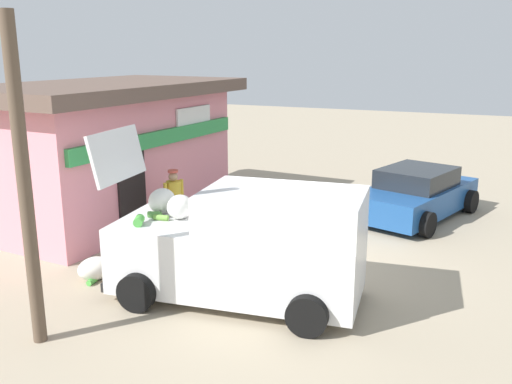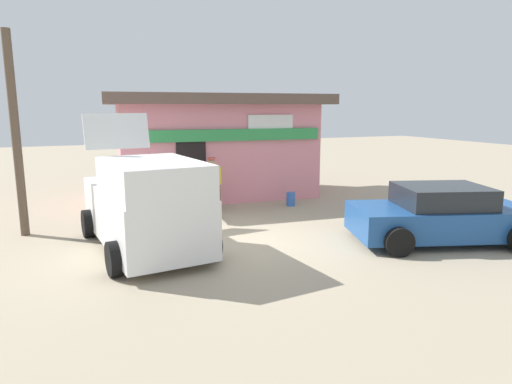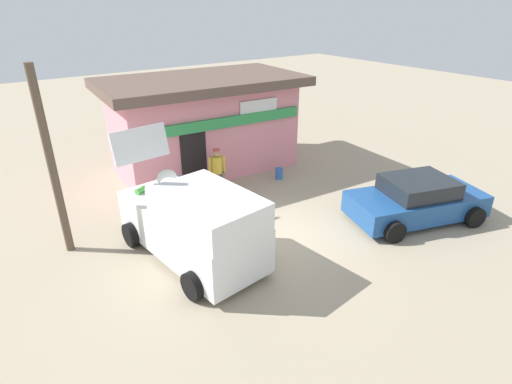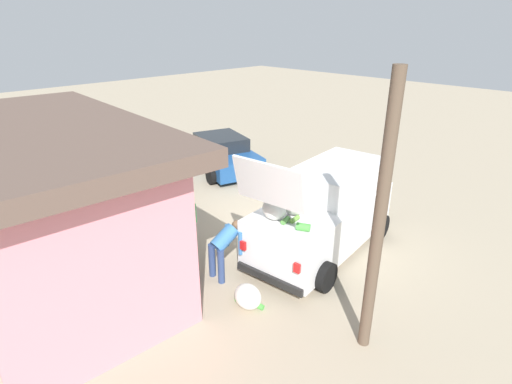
{
  "view_description": "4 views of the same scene",
  "coord_description": "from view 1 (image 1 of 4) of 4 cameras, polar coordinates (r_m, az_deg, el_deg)",
  "views": [
    {
      "loc": [
        -10.29,
        -3.55,
        4.25
      ],
      "look_at": [
        0.72,
        1.28,
        1.18
      ],
      "focal_mm": 39.27,
      "sensor_mm": 36.0,
      "label": 1
    },
    {
      "loc": [
        -3.44,
        -9.32,
        3.03
      ],
      "look_at": [
        0.67,
        0.7,
        0.99
      ],
      "focal_mm": 31.53,
      "sensor_mm": 36.0,
      "label": 2
    },
    {
      "loc": [
        -5.9,
        -7.84,
        6.02
      ],
      "look_at": [
        0.3,
        0.94,
        0.92
      ],
      "focal_mm": 28.78,
      "sensor_mm": 36.0,
      "label": 3
    },
    {
      "loc": [
        -7.28,
        7.8,
        5.31
      ],
      "look_at": [
        -0.15,
        0.75,
        1.05
      ],
      "focal_mm": 28.51,
      "sensor_mm": 36.0,
      "label": 4
    }
  ],
  "objects": [
    {
      "name": "ground_plane",
      "position": [
        11.69,
        4.37,
        -7.05
      ],
      "size": [
        60.0,
        60.0,
        0.0
      ],
      "primitive_type": "plane",
      "color": "tan"
    },
    {
      "name": "storefront_bar",
      "position": [
        14.84,
        -14.63,
        4.31
      ],
      "size": [
        7.5,
        4.54,
        3.46
      ],
      "color": "pink",
      "rests_on": "ground_plane"
    },
    {
      "name": "delivery_van",
      "position": [
        9.63,
        -1.05,
        -5.48
      ],
      "size": [
        2.54,
        4.64,
        2.89
      ],
      "color": "white",
      "rests_on": "ground_plane"
    },
    {
      "name": "parked_sedan",
      "position": [
        15.09,
        15.97,
        -0.21
      ],
      "size": [
        4.3,
        3.01,
        1.3
      ],
      "color": "#1E4C8C",
      "rests_on": "ground_plane"
    },
    {
      "name": "vendor_standing",
      "position": [
        12.95,
        -8.35,
        -0.76
      ],
      "size": [
        0.55,
        0.43,
        1.61
      ],
      "color": "#726047",
      "rests_on": "ground_plane"
    },
    {
      "name": "customer_bending",
      "position": [
        11.58,
        -11.37,
        -3.36
      ],
      "size": [
        0.57,
        0.78,
        1.25
      ],
      "color": "navy",
      "rests_on": "ground_plane"
    },
    {
      "name": "unloaded_banana_pile",
      "position": [
        11.15,
        -16.03,
        -7.53
      ],
      "size": [
        0.83,
        0.71,
        0.44
      ],
      "color": "silver",
      "rests_on": "ground_plane"
    },
    {
      "name": "paint_bucket",
      "position": [
        15.18,
        -2.79,
        -1.14
      ],
      "size": [
        0.27,
        0.27,
        0.42
      ],
      "primitive_type": "cylinder",
      "color": "blue",
      "rests_on": "ground_plane"
    },
    {
      "name": "utility_pole",
      "position": [
        8.49,
        -22.51,
        0.51
      ],
      "size": [
        0.2,
        0.2,
        4.77
      ],
      "primitive_type": "cylinder",
      "color": "brown",
      "rests_on": "ground_plane"
    }
  ]
}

